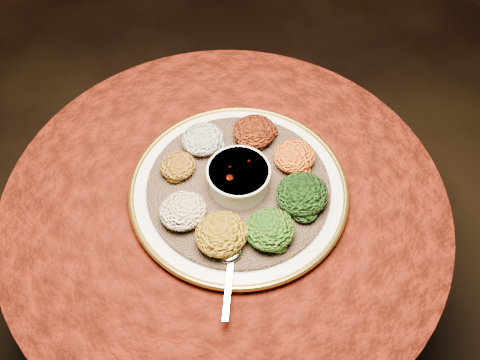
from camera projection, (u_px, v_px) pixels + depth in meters
table at (226, 242)px, 1.29m from camera, size 0.96×0.96×0.73m
platter at (239, 190)px, 1.14m from camera, size 0.58×0.58×0.02m
injera at (239, 187)px, 1.13m from camera, size 0.49×0.49×0.01m
stew_bowl at (239, 177)px, 1.10m from camera, size 0.13×0.13×0.05m
spoon at (231, 259)px, 1.02m from camera, size 0.12×0.12×0.01m
portion_ayib at (203, 139)px, 1.17m from camera, size 0.09×0.09×0.05m
portion_kitfo at (254, 131)px, 1.19m from camera, size 0.10×0.09×0.05m
portion_tikil at (294, 156)px, 1.15m from camera, size 0.09×0.09×0.04m
portion_gomen at (302, 194)px, 1.08m from camera, size 0.11×0.10×0.05m
portion_mixveg at (270, 229)px, 1.04m from camera, size 0.10×0.10×0.05m
portion_kik at (221, 234)px, 1.03m from camera, size 0.11×0.10×0.05m
portion_timatim at (183, 211)px, 1.07m from camera, size 0.10×0.09×0.05m
portion_shiro at (178, 166)px, 1.14m from camera, size 0.08×0.07×0.04m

